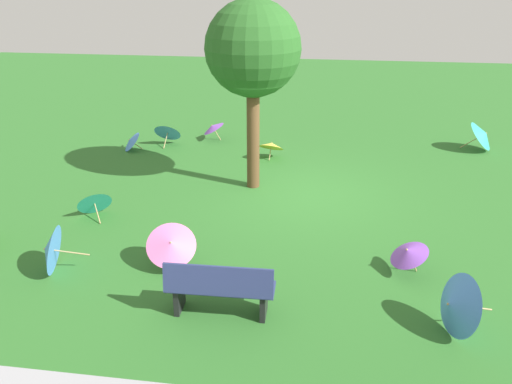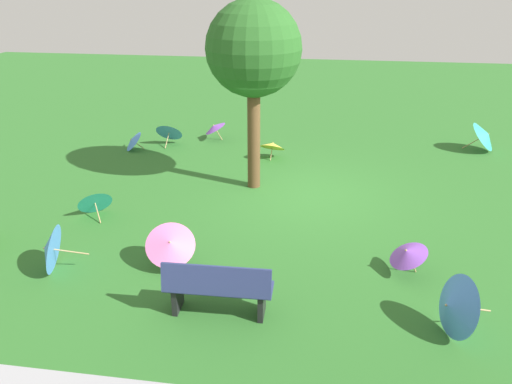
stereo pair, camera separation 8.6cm
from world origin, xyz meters
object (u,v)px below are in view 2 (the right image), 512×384
object	(u,v)px
parasol_purple_0	(407,253)
parasol_blue_2	(49,249)
park_bench	(218,288)
parasol_blue_4	(452,306)
parasol_teal_1	(94,201)
parasol_blue_0	(170,131)
parasol_yellow_0	(273,145)
shade_tree	(254,50)
parasol_blue_3	(132,141)
parasol_purple_1	(214,127)
parasol_pink_0	(170,244)
parasol_teal_2	(486,135)

from	to	relation	value
parasol_purple_0	parasol_blue_2	bearing A→B (deg)	7.89
park_bench	parasol_blue_4	bearing A→B (deg)	-179.01
parasol_teal_1	parasol_blue_0	bearing A→B (deg)	-90.84
parasol_blue_2	parasol_yellow_0	distance (m)	7.06
parasol_blue_2	parasol_teal_1	bearing A→B (deg)	-84.31
parasol_yellow_0	shade_tree	bearing A→B (deg)	84.67
parasol_purple_0	parasol_blue_3	world-z (taller)	parasol_purple_0
parasol_teal_1	parasol_purple_1	size ratio (longest dim) A/B	1.14
shade_tree	parasol_blue_2	xyz separation A→B (m)	(2.81, 4.33, -2.73)
shade_tree	parasol_purple_0	bearing A→B (deg)	131.95
parasol_blue_3	parasol_yellow_0	size ratio (longest dim) A/B	1.02
parasol_purple_1	parasol_pink_0	bearing A→B (deg)	97.11
parasol_teal_1	parasol_purple_0	distance (m)	6.33
parasol_blue_0	parasol_blue_3	world-z (taller)	parasol_blue_0
parasol_teal_1	parasol_blue_2	world-z (taller)	parasol_blue_2
parasol_yellow_0	parasol_blue_2	bearing A→B (deg)	64.83
parasol_yellow_0	parasol_purple_1	bearing A→B (deg)	-36.02
parasol_blue_0	parasol_pink_0	size ratio (longest dim) A/B	0.81
shade_tree	parasol_teal_1	world-z (taller)	shade_tree
parasol_pink_0	parasol_blue_3	world-z (taller)	parasol_pink_0
parasol_teal_2	parasol_blue_4	bearing A→B (deg)	74.03
parasol_pink_0	parasol_purple_1	bearing A→B (deg)	-82.89
shade_tree	parasol_purple_0	xyz separation A→B (m)	(-3.15, 3.50, -2.76)
parasol_teal_2	parasol_blue_0	bearing A→B (deg)	4.42
parasol_blue_2	parasol_teal_2	xyz separation A→B (m)	(-8.86, -7.89, 0.04)
parasol_teal_1	parasol_blue_2	size ratio (longest dim) A/B	0.97
parasol_blue_4	parasol_yellow_0	xyz separation A→B (m)	(3.39, -7.11, -0.10)
shade_tree	parasol_blue_3	world-z (taller)	shade_tree
parasol_purple_0	parasol_purple_1	size ratio (longest dim) A/B	1.12
parasol_yellow_0	parasol_teal_2	world-z (taller)	parasol_teal_2
parasol_blue_4	parasol_purple_1	bearing A→B (deg)	-57.98
parasol_purple_1	parasol_teal_1	bearing A→B (deg)	77.02
parasol_blue_3	parasol_yellow_0	xyz separation A→B (m)	(-4.05, 0.13, 0.10)
parasol_pink_0	parasol_blue_3	bearing A→B (deg)	-63.58
parasol_blue_2	parasol_purple_0	bearing A→B (deg)	-172.11
parasol_purple_0	parasol_yellow_0	bearing A→B (deg)	-61.99
park_bench	parasol_blue_4	world-z (taller)	parasol_blue_4
parasol_pink_0	parasol_yellow_0	size ratio (longest dim) A/B	1.27
parasol_blue_0	parasol_blue_2	size ratio (longest dim) A/B	0.90
parasol_blue_0	parasol_blue_2	distance (m)	7.20
parasol_blue_4	parasol_blue_2	bearing A→B (deg)	-6.44
parasol_blue_3	parasol_purple_0	bearing A→B (deg)	140.93
parasol_purple_0	park_bench	bearing A→B (deg)	29.14
parasol_teal_1	shade_tree	bearing A→B (deg)	-145.14
parasol_teal_2	parasol_teal_1	bearing A→B (deg)	32.00
parasol_purple_0	parasol_teal_2	bearing A→B (deg)	-112.30
park_bench	parasol_yellow_0	xyz separation A→B (m)	(0.08, -7.16, -0.09)
shade_tree	parasol_blue_0	world-z (taller)	shade_tree
parasol_purple_0	parasol_yellow_0	xyz separation A→B (m)	(2.96, -5.56, -0.02)
parasol_teal_1	parasol_pink_0	xyz separation A→B (m)	(-2.21, 1.81, 0.15)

